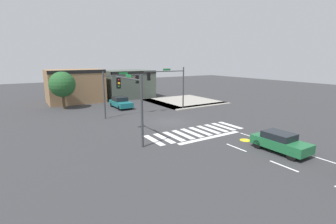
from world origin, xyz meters
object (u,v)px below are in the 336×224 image
object	(u,v)px
traffic_signal_southwest	(130,94)
car_green	(280,142)
car_teal	(121,102)
traffic_signal_northwest	(120,85)
traffic_signal_northeast	(169,81)
roadside_tree	(62,84)

from	to	relation	value
traffic_signal_southwest	car_green	world-z (taller)	traffic_signal_southwest
car_teal	traffic_signal_southwest	bearing A→B (deg)	-17.95
car_green	traffic_signal_northwest	bearing A→B (deg)	18.08
traffic_signal_northeast	traffic_signal_southwest	world-z (taller)	traffic_signal_northeast
traffic_signal_northwest	car_teal	xyz separation A→B (m)	(1.99, 5.19, -2.97)
traffic_signal_northwest	car_teal	distance (m)	6.30
car_teal	traffic_signal_northeast	bearing A→B (deg)	40.62
car_green	roadside_tree	size ratio (longest dim) A/B	0.80
car_teal	roadside_tree	size ratio (longest dim) A/B	0.88
roadside_tree	traffic_signal_northwest	bearing A→B (deg)	-60.22
roadside_tree	traffic_signal_southwest	bearing A→B (deg)	-82.11
traffic_signal_northeast	car_green	xyz separation A→B (m)	(-1.03, -16.94, -3.21)
traffic_signal_northwest	traffic_signal_southwest	xyz separation A→B (m)	(-2.53, -8.76, 0.17)
car_teal	roadside_tree	bearing A→B (deg)	-116.44
traffic_signal_northeast	traffic_signal_northwest	bearing A→B (deg)	-1.97
traffic_signal_southwest	car_green	bearing A→B (deg)	-135.95
roadside_tree	car_teal	bearing A→B (deg)	-26.44
traffic_signal_southwest	roadside_tree	xyz separation A→B (m)	(-2.41, 17.40, -0.52)
car_teal	car_green	bearing A→B (deg)	9.19
traffic_signal_southwest	traffic_signal_northwest	bearing A→B (deg)	-16.13
car_green	car_teal	world-z (taller)	car_teal
traffic_signal_southwest	roadside_tree	distance (m)	17.57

